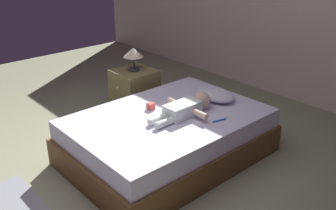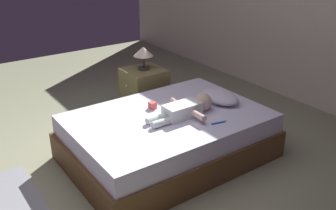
{
  "view_description": "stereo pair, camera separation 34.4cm",
  "coord_description": "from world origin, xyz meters",
  "px_view_note": "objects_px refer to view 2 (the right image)",
  "views": [
    {
      "loc": [
        2.38,
        -1.31,
        1.95
      ],
      "look_at": [
        0.03,
        0.78,
        0.55
      ],
      "focal_mm": 40.49,
      "sensor_mm": 36.0,
      "label": 1
    },
    {
      "loc": [
        2.59,
        -1.04,
        1.95
      ],
      "look_at": [
        0.03,
        0.78,
        0.55
      ],
      "focal_mm": 40.49,
      "sensor_mm": 36.0,
      "label": 2
    }
  ],
  "objects_px": {
    "nightstand": "(144,91)",
    "pillow": "(220,96)",
    "toy_block": "(152,105)",
    "lamp": "(143,53)",
    "baby": "(187,108)",
    "toothbrush": "(219,122)",
    "bed": "(168,137)"
  },
  "relations": [
    {
      "from": "nightstand",
      "to": "pillow",
      "type": "bearing_deg",
      "value": 12.55
    },
    {
      "from": "pillow",
      "to": "nightstand",
      "type": "height_order",
      "value": "pillow"
    },
    {
      "from": "pillow",
      "to": "toy_block",
      "type": "bearing_deg",
      "value": -111.41
    },
    {
      "from": "pillow",
      "to": "lamp",
      "type": "xyz_separation_m",
      "value": [
        -1.04,
        -0.23,
        0.24
      ]
    },
    {
      "from": "baby",
      "to": "toothbrush",
      "type": "relative_size",
      "value": 4.62
    },
    {
      "from": "bed",
      "to": "baby",
      "type": "bearing_deg",
      "value": 53.25
    },
    {
      "from": "bed",
      "to": "nightstand",
      "type": "distance_m",
      "value": 1.07
    },
    {
      "from": "toothbrush",
      "to": "lamp",
      "type": "xyz_separation_m",
      "value": [
        -1.4,
        0.1,
        0.29
      ]
    },
    {
      "from": "pillow",
      "to": "toothbrush",
      "type": "relative_size",
      "value": 2.95
    },
    {
      "from": "pillow",
      "to": "baby",
      "type": "distance_m",
      "value": 0.46
    },
    {
      "from": "pillow",
      "to": "toothbrush",
      "type": "bearing_deg",
      "value": -42.32
    },
    {
      "from": "baby",
      "to": "nightstand",
      "type": "relative_size",
      "value": 1.25
    },
    {
      "from": "pillow",
      "to": "toothbrush",
      "type": "xyz_separation_m",
      "value": [
        0.36,
        -0.33,
        -0.05
      ]
    },
    {
      "from": "lamp",
      "to": "toothbrush",
      "type": "bearing_deg",
      "value": -3.88
    },
    {
      "from": "toothbrush",
      "to": "bed",
      "type": "bearing_deg",
      "value": -146.02
    },
    {
      "from": "toy_block",
      "to": "baby",
      "type": "bearing_deg",
      "value": 29.49
    },
    {
      "from": "bed",
      "to": "toy_block",
      "type": "relative_size",
      "value": 29.3
    },
    {
      "from": "bed",
      "to": "baby",
      "type": "relative_size",
      "value": 2.7
    },
    {
      "from": "nightstand",
      "to": "bed",
      "type": "bearing_deg",
      "value": -20.07
    },
    {
      "from": "nightstand",
      "to": "baby",
      "type": "bearing_deg",
      "value": -11.53
    },
    {
      "from": "bed",
      "to": "nightstand",
      "type": "bearing_deg",
      "value": 159.93
    },
    {
      "from": "pillow",
      "to": "toy_block",
      "type": "xyz_separation_m",
      "value": [
        -0.25,
        -0.63,
        -0.02
      ]
    },
    {
      "from": "bed",
      "to": "lamp",
      "type": "bearing_deg",
      "value": 159.92
    },
    {
      "from": "baby",
      "to": "toy_block",
      "type": "distance_m",
      "value": 0.36
    },
    {
      "from": "baby",
      "to": "toothbrush",
      "type": "height_order",
      "value": "baby"
    },
    {
      "from": "toothbrush",
      "to": "toy_block",
      "type": "height_order",
      "value": "toy_block"
    },
    {
      "from": "bed",
      "to": "pillow",
      "type": "relative_size",
      "value": 4.22
    },
    {
      "from": "toothbrush",
      "to": "toy_block",
      "type": "distance_m",
      "value": 0.68
    },
    {
      "from": "toothbrush",
      "to": "lamp",
      "type": "height_order",
      "value": "lamp"
    },
    {
      "from": "toy_block",
      "to": "lamp",
      "type": "bearing_deg",
      "value": 153.2
    },
    {
      "from": "pillow",
      "to": "toy_block",
      "type": "height_order",
      "value": "pillow"
    },
    {
      "from": "pillow",
      "to": "toy_block",
      "type": "relative_size",
      "value": 6.94
    }
  ]
}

